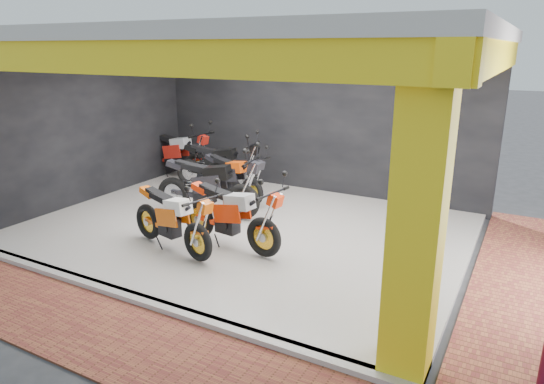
% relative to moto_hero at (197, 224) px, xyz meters
% --- Properties ---
extents(ground, '(80.00, 80.00, 0.00)m').
position_rel_moto_hero_xyz_m(ground, '(-0.18, -0.30, -0.76)').
color(ground, '#2D2D30').
rests_on(ground, ground).
extents(showroom_floor, '(8.00, 6.00, 0.10)m').
position_rel_moto_hero_xyz_m(showroom_floor, '(-0.18, 1.70, -0.71)').
color(showroom_floor, silver).
rests_on(showroom_floor, ground).
extents(showroom_ceiling, '(8.40, 6.40, 0.20)m').
position_rel_moto_hero_xyz_m(showroom_ceiling, '(-0.18, 1.70, 2.84)').
color(showroom_ceiling, beige).
rests_on(showroom_ceiling, corner_column).
extents(back_wall, '(8.20, 0.20, 3.50)m').
position_rel_moto_hero_xyz_m(back_wall, '(-0.18, 4.80, 0.99)').
color(back_wall, black).
rests_on(back_wall, ground).
extents(left_wall, '(0.20, 6.20, 3.50)m').
position_rel_moto_hero_xyz_m(left_wall, '(-4.28, 1.70, 0.99)').
color(left_wall, black).
rests_on(left_wall, ground).
extents(corner_column, '(0.50, 0.50, 3.50)m').
position_rel_moto_hero_xyz_m(corner_column, '(3.57, -1.05, 0.99)').
color(corner_column, yellow).
rests_on(corner_column, ground).
extents(header_beam_front, '(8.40, 0.30, 0.40)m').
position_rel_moto_hero_xyz_m(header_beam_front, '(-0.18, -1.30, 2.54)').
color(header_beam_front, yellow).
rests_on(header_beam_front, corner_column).
extents(header_beam_right, '(0.30, 6.40, 0.40)m').
position_rel_moto_hero_xyz_m(header_beam_right, '(3.82, 1.70, 2.54)').
color(header_beam_right, yellow).
rests_on(header_beam_right, corner_column).
extents(floor_kerb, '(8.00, 0.20, 0.10)m').
position_rel_moto_hero_xyz_m(floor_kerb, '(-0.18, -1.32, -0.71)').
color(floor_kerb, silver).
rests_on(floor_kerb, ground).
extents(paver_front, '(9.00, 1.40, 0.03)m').
position_rel_moto_hero_xyz_m(paver_front, '(-0.18, -2.10, -0.74)').
color(paver_front, '#974E31').
rests_on(paver_front, ground).
extents(paver_right, '(1.40, 7.00, 0.03)m').
position_rel_moto_hero_xyz_m(paver_right, '(4.62, 1.70, -0.74)').
color(paver_right, '#974E31').
rests_on(paver_right, ground).
extents(moto_hero, '(2.27, 1.29, 1.31)m').
position_rel_moto_hero_xyz_m(moto_hero, '(0.00, 0.00, 0.00)').
color(moto_hero, '#E55809').
rests_on(moto_hero, showroom_floor).
extents(moto_row_a, '(2.34, 1.12, 1.37)m').
position_rel_moto_hero_xyz_m(moto_row_a, '(0.84, 0.65, 0.03)').
color(moto_row_a, red).
rests_on(moto_row_a, showroom_floor).
extents(moto_row_b, '(2.52, 1.27, 1.47)m').
position_rel_moto_hero_xyz_m(moto_row_b, '(-0.42, 2.02, 0.08)').
color(moto_row_b, black).
rests_on(moto_row_b, showroom_floor).
extents(moto_row_c, '(2.19, 1.21, 1.27)m').
position_rel_moto_hero_xyz_m(moto_row_c, '(-0.71, 2.86, -0.02)').
color(moto_row_c, black).
rests_on(moto_row_c, showroom_floor).
extents(moto_row_d, '(2.39, 1.20, 1.40)m').
position_rel_moto_hero_xyz_m(moto_row_d, '(-1.38, 3.68, 0.04)').
color(moto_row_d, black).
rests_on(moto_row_d, showroom_floor).
extents(moto_row_e, '(2.51, 1.15, 1.49)m').
position_rel_moto_hero_xyz_m(moto_row_e, '(-2.98, 3.92, 0.09)').
color(moto_row_e, red).
rests_on(moto_row_e, showroom_floor).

